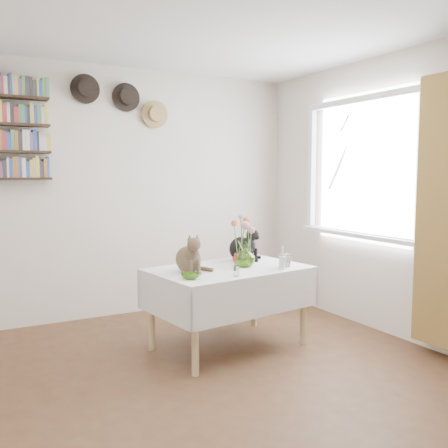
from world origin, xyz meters
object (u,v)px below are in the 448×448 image
flower_vase (245,256)px  black_cat (241,243)px  dining_table (229,288)px  tabby_cat (188,252)px

flower_vase → black_cat: bearing=65.1°
dining_table → flower_vase: size_ratio=7.34×
black_cat → flower_vase: 0.29m
black_cat → dining_table: bearing=-162.4°
tabby_cat → flower_vase: size_ratio=1.70×
flower_vase → dining_table: bearing=172.0°
dining_table → black_cat: (0.26, 0.24, 0.33)m
dining_table → tabby_cat: size_ratio=4.31×
tabby_cat → flower_vase: 0.51m
tabby_cat → black_cat: size_ratio=0.96×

